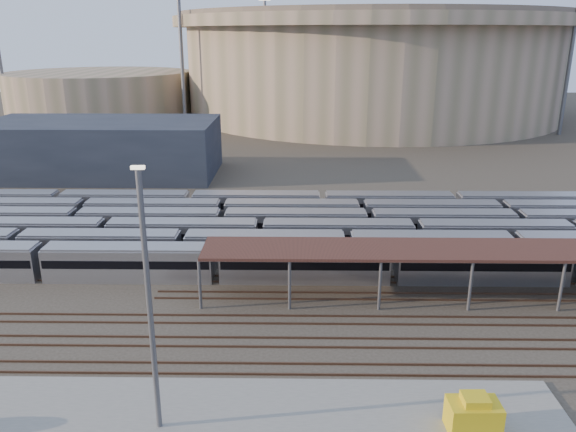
# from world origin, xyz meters

# --- Properties ---
(ground) EXTENTS (420.00, 420.00, 0.00)m
(ground) POSITION_xyz_m (0.00, 0.00, 0.00)
(ground) COLOR #383026
(ground) RESTS_ON ground
(apron) EXTENTS (50.00, 9.00, 0.20)m
(apron) POSITION_xyz_m (-5.00, -15.00, 0.10)
(apron) COLOR gray
(apron) RESTS_ON ground
(subway_trains) EXTENTS (127.85, 23.90, 3.60)m
(subway_trains) POSITION_xyz_m (-2.60, 18.50, 1.80)
(subway_trains) COLOR silver
(subway_trains) RESTS_ON ground
(inspection_shed) EXTENTS (60.30, 6.00, 5.30)m
(inspection_shed) POSITION_xyz_m (22.00, 4.00, 4.98)
(inspection_shed) COLOR #5C5D61
(inspection_shed) RESTS_ON ground
(empty_tracks) EXTENTS (170.00, 9.62, 0.18)m
(empty_tracks) POSITION_xyz_m (0.00, -5.00, 0.09)
(empty_tracks) COLOR #4C3323
(empty_tracks) RESTS_ON ground
(stadium) EXTENTS (124.00, 124.00, 32.50)m
(stadium) POSITION_xyz_m (25.00, 140.00, 16.47)
(stadium) COLOR #9F856C
(stadium) RESTS_ON ground
(secondary_arena) EXTENTS (56.00, 56.00, 14.00)m
(secondary_arena) POSITION_xyz_m (-60.00, 130.00, 7.00)
(secondary_arena) COLOR #9F856C
(secondary_arena) RESTS_ON ground
(service_building) EXTENTS (42.00, 20.00, 10.00)m
(service_building) POSITION_xyz_m (-35.00, 55.00, 5.00)
(service_building) COLOR #1E232D
(service_building) RESTS_ON ground
(floodlight_0) EXTENTS (4.00, 1.00, 38.40)m
(floodlight_0) POSITION_xyz_m (-30.00, 110.00, 20.65)
(floodlight_0) COLOR #5C5D61
(floodlight_0) RESTS_ON ground
(floodlight_2) EXTENTS (4.00, 1.00, 38.40)m
(floodlight_2) POSITION_xyz_m (70.00, 100.00, 20.65)
(floodlight_2) COLOR #5C5D61
(floodlight_2) RESTS_ON ground
(floodlight_3) EXTENTS (4.00, 1.00, 38.40)m
(floodlight_3) POSITION_xyz_m (-10.00, 160.00, 20.65)
(floodlight_3) COLOR #5C5D61
(floodlight_3) RESTS_ON ground
(yard_light_pole) EXTENTS (0.81, 0.36, 17.87)m
(yard_light_pole) POSITION_xyz_m (-7.95, -16.01, 9.22)
(yard_light_pole) COLOR #5C5D61
(yard_light_pole) RESTS_ON apron
(yellow_equipment) EXTENTS (3.43, 2.20, 2.11)m
(yellow_equipment) POSITION_xyz_m (12.91, -16.12, 1.26)
(yellow_equipment) COLOR gold
(yellow_equipment) RESTS_ON apron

